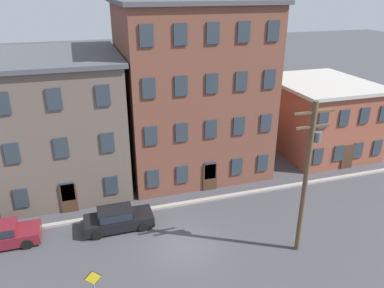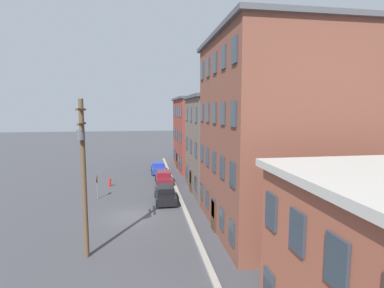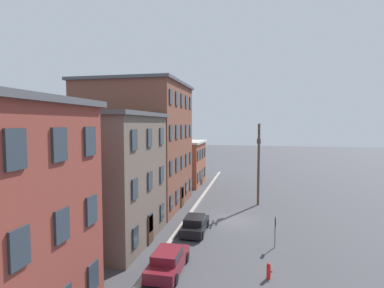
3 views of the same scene
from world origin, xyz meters
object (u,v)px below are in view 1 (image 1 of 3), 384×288
object	(u,v)px
caution_sign	(94,284)
utility_pole	(307,172)
car_black	(117,218)
car_maroon	(0,235)

from	to	relation	value
caution_sign	utility_pole	bearing A→B (deg)	5.30
caution_sign	car_black	bearing A→B (deg)	74.18
car_maroon	car_black	xyz separation A→B (m)	(7.00, -0.34, 0.00)
car_maroon	caution_sign	xyz separation A→B (m)	(5.16, -6.81, 0.82)
car_black	caution_sign	distance (m)	6.78
car_maroon	car_black	distance (m)	7.00
car_black	caution_sign	size ratio (longest dim) A/B	1.85
caution_sign	utility_pole	xyz separation A→B (m)	(11.90, 1.10, 3.63)
car_maroon	utility_pole	bearing A→B (deg)	-18.48
car_black	car_maroon	bearing A→B (deg)	177.26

